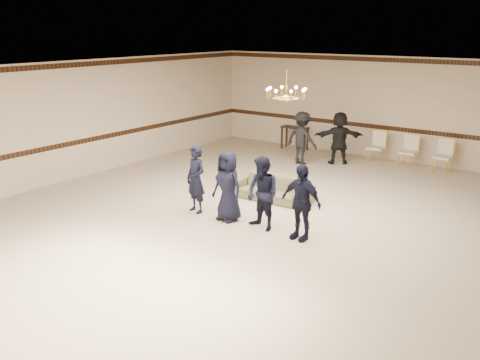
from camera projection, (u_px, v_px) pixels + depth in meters
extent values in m
cube|color=beige|center=(259.00, 221.00, 11.52)|extent=(12.00, 14.00, 0.01)
cube|color=#31221B|center=(261.00, 71.00, 10.63)|extent=(12.00, 14.00, 0.01)
cube|color=beige|center=(386.00, 108.00, 16.50)|extent=(12.00, 0.01, 3.20)
cube|color=beige|center=(78.00, 120.00, 14.47)|extent=(0.01, 14.00, 3.20)
cube|color=#391F11|center=(384.00, 128.00, 16.66)|extent=(12.00, 0.02, 0.14)
cube|color=#391F11|center=(389.00, 60.00, 16.08)|extent=(12.00, 0.02, 0.14)
imported|color=black|center=(196.00, 179.00, 11.87)|extent=(0.63, 0.48, 1.53)
imported|color=black|center=(228.00, 186.00, 11.36)|extent=(0.80, 0.57, 1.53)
imported|color=black|center=(263.00, 194.00, 10.85)|extent=(0.86, 0.74, 1.53)
imported|color=black|center=(301.00, 202.00, 10.34)|extent=(0.93, 0.46, 1.53)
imported|color=#6F6C4A|center=(272.00, 188.00, 12.86)|extent=(2.03, 0.88, 0.58)
imported|color=black|center=(302.00, 138.00, 16.06)|extent=(1.10, 0.70, 1.61)
imported|color=black|center=(339.00, 138.00, 16.09)|extent=(1.50, 1.23, 1.61)
cube|color=black|center=(295.00, 138.00, 18.09)|extent=(0.95, 0.42, 0.79)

